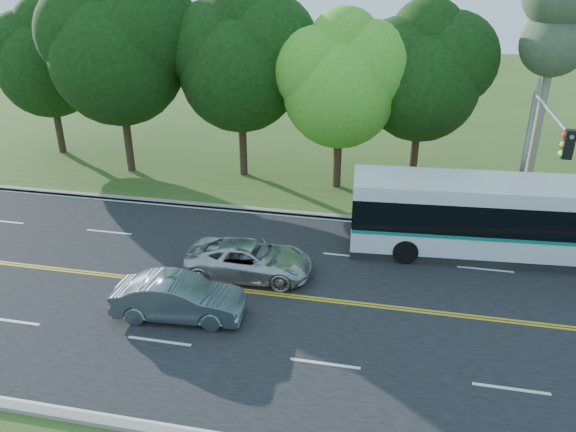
% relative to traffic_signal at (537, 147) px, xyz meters
% --- Properties ---
extents(ground, '(120.00, 120.00, 0.00)m').
position_rel_traffic_signal_xyz_m(ground, '(-6.49, -5.40, -4.67)').
color(ground, '#32551C').
rests_on(ground, ground).
extents(road, '(60.00, 14.00, 0.02)m').
position_rel_traffic_signal_xyz_m(road, '(-6.49, -5.40, -4.66)').
color(road, black).
rests_on(road, ground).
extents(curb_north, '(60.00, 0.30, 0.15)m').
position_rel_traffic_signal_xyz_m(curb_north, '(-6.49, 1.75, -4.60)').
color(curb_north, gray).
rests_on(curb_north, ground).
extents(grass_verge, '(60.00, 4.00, 0.10)m').
position_rel_traffic_signal_xyz_m(grass_verge, '(-6.49, 3.60, -4.62)').
color(grass_verge, '#32551C').
rests_on(grass_verge, ground).
extents(lane_markings, '(57.60, 13.82, 0.00)m').
position_rel_traffic_signal_xyz_m(lane_markings, '(-6.59, -5.40, -4.65)').
color(lane_markings, gold).
rests_on(lane_markings, road).
extents(tree_row, '(44.70, 9.10, 13.84)m').
position_rel_traffic_signal_xyz_m(tree_row, '(-11.65, 6.73, 2.06)').
color(tree_row, black).
rests_on(tree_row, ground).
extents(bougainvillea_hedge, '(9.50, 2.25, 1.50)m').
position_rel_traffic_signal_xyz_m(bougainvillea_hedge, '(0.69, 2.75, -3.95)').
color(bougainvillea_hedge, maroon).
rests_on(bougainvillea_hedge, ground).
extents(traffic_signal, '(0.42, 6.10, 7.00)m').
position_rel_traffic_signal_xyz_m(traffic_signal, '(0.00, 0.00, 0.00)').
color(traffic_signal, gray).
rests_on(traffic_signal, ground).
extents(transit_bus, '(12.64, 3.59, 3.27)m').
position_rel_traffic_signal_xyz_m(transit_bus, '(-0.83, -0.48, -3.03)').
color(transit_bus, silver).
rests_on(transit_bus, road).
extents(sedan, '(4.63, 1.92, 1.49)m').
position_rel_traffic_signal_xyz_m(sedan, '(-12.34, -7.43, -3.91)').
color(sedan, slate).
rests_on(sedan, road).
extents(suv, '(5.01, 2.44, 1.37)m').
position_rel_traffic_signal_xyz_m(suv, '(-10.68, -4.22, -3.97)').
color(suv, '#B8BABC').
rests_on(suv, road).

